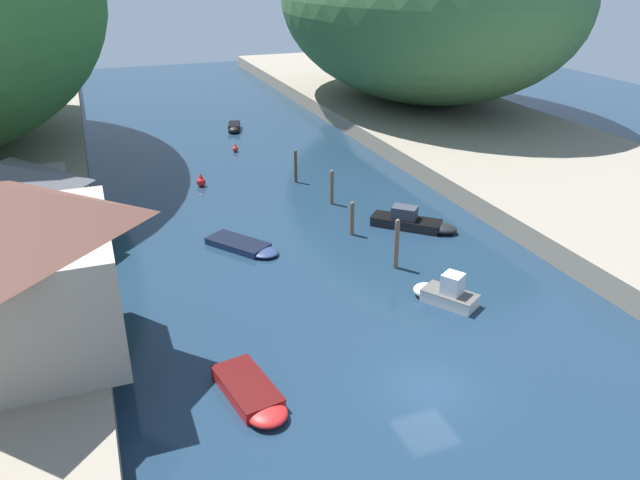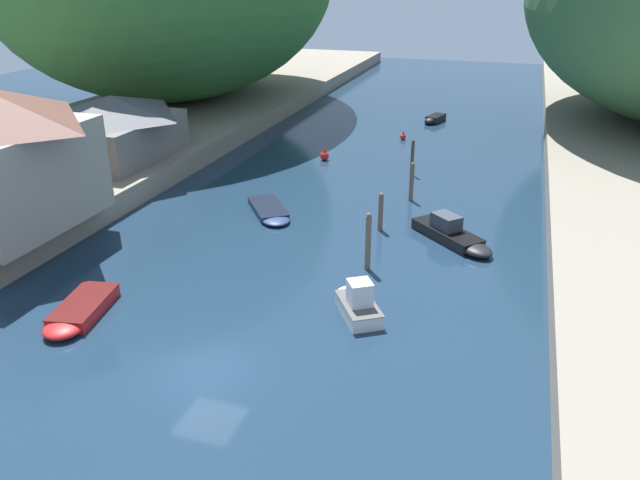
% 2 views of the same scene
% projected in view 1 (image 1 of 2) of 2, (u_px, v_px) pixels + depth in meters
% --- Properties ---
extents(water_surface, '(130.00, 130.00, 0.00)m').
position_uv_depth(water_surface, '(254.00, 181.00, 53.40)').
color(water_surface, '#192D42').
rests_on(water_surface, ground).
extents(right_bank, '(22.00, 120.00, 1.59)m').
position_uv_depth(right_bank, '(495.00, 144.00, 60.81)').
color(right_bank, gray).
rests_on(right_bank, ground).
extents(waterfront_building, '(9.43, 9.93, 7.76)m').
position_uv_depth(waterfront_building, '(6.00, 266.00, 26.52)').
color(waterfront_building, gray).
rests_on(waterfront_building, left_bank).
extents(boathouse_shed, '(7.74, 10.42, 4.79)m').
position_uv_depth(boathouse_shed, '(3.00, 200.00, 37.90)').
color(boathouse_shed, slate).
rests_on(boathouse_shed, left_bank).
extents(boat_far_upstream, '(5.58, 5.35, 1.51)m').
position_uv_depth(boat_far_upstream, '(414.00, 222.00, 43.97)').
color(boat_far_upstream, black).
rests_on(boat_far_upstream, water_surface).
extents(boat_yellow_tender, '(2.66, 5.08, 0.61)m').
position_uv_depth(boat_yellow_tender, '(253.00, 395.00, 26.95)').
color(boat_yellow_tender, red).
rests_on(boat_yellow_tender, water_surface).
extents(boat_cabin_cruiser, '(4.60, 5.40, 0.44)m').
position_uv_depth(boat_cabin_cruiser, '(245.00, 246.00, 40.92)').
color(boat_cabin_cruiser, navy).
rests_on(boat_cabin_cruiser, water_surface).
extents(boat_far_right_bank, '(3.21, 3.90, 1.86)m').
position_uv_depth(boat_far_right_bank, '(444.00, 293.00, 34.58)').
color(boat_far_right_bank, silver).
rests_on(boat_far_right_bank, water_surface).
extents(boat_small_dinghy, '(2.08, 3.58, 0.72)m').
position_uv_depth(boat_small_dinghy, '(234.00, 128.00, 68.29)').
color(boat_small_dinghy, black).
rests_on(boat_small_dinghy, water_surface).
extents(mooring_post_second, '(0.31, 0.31, 3.25)m').
position_uv_depth(mooring_post_second, '(397.00, 244.00, 37.93)').
color(mooring_post_second, brown).
rests_on(mooring_post_second, water_surface).
extents(mooring_post_middle, '(0.30, 0.30, 2.44)m').
position_uv_depth(mooring_post_middle, '(352.00, 218.00, 42.64)').
color(mooring_post_middle, brown).
rests_on(mooring_post_middle, water_surface).
extents(mooring_post_fourth, '(0.30, 0.30, 2.76)m').
position_uv_depth(mooring_post_fourth, '(332.00, 187.00, 47.88)').
color(mooring_post_fourth, brown).
rests_on(mooring_post_fourth, water_surface).
extents(mooring_post_farthest, '(0.26, 0.26, 2.82)m').
position_uv_depth(mooring_post_farthest, '(296.00, 166.00, 52.47)').
color(mooring_post_farthest, '#4C3D2D').
rests_on(mooring_post_farthest, water_surface).
extents(channel_buoy_near, '(0.57, 0.57, 0.85)m').
position_uv_depth(channel_buoy_near, '(235.00, 149.00, 61.06)').
color(channel_buoy_near, red).
rests_on(channel_buoy_near, water_surface).
extents(channel_buoy_far, '(0.75, 0.75, 1.13)m').
position_uv_depth(channel_buoy_far, '(201.00, 181.00, 51.93)').
color(channel_buoy_far, red).
rests_on(channel_buoy_far, water_surface).
extents(person_on_quay, '(0.26, 0.40, 1.69)m').
position_uv_depth(person_on_quay, '(69.00, 331.00, 27.40)').
color(person_on_quay, '#282D3D').
rests_on(person_on_quay, left_bank).
extents(person_by_boathouse, '(0.26, 0.40, 1.69)m').
position_uv_depth(person_by_boathouse, '(83.00, 273.00, 32.44)').
color(person_by_boathouse, '#282D3D').
rests_on(person_by_boathouse, left_bank).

